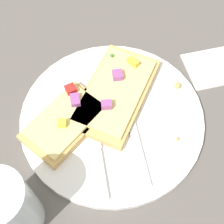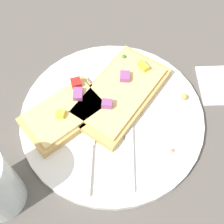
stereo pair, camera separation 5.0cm
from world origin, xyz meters
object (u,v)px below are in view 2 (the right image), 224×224
plate (112,117)px  pizza_slice_corner (65,111)px  fork (129,122)px  knife (89,141)px  pizza_slice_main (120,93)px

plate → pizza_slice_corner: 0.08m
fork → pizza_slice_corner: bearing=82.1°
plate → knife: knife is taller
knife → pizza_slice_corner: (0.04, -0.05, 0.01)m
plate → pizza_slice_corner: pizza_slice_corner is taller
fork → plate: bearing=63.4°
plate → pizza_slice_corner: size_ratio=1.94×
plate → pizza_slice_main: size_ratio=1.48×
knife → fork: bearing=-60.2°
pizza_slice_main → fork: bearing=50.6°
fork → pizza_slice_corner: pizza_slice_corner is taller
pizza_slice_main → pizza_slice_corner: bearing=-33.5°
plate → fork: size_ratio=1.46×
pizza_slice_main → knife: bearing=4.4°
fork → knife: 0.07m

